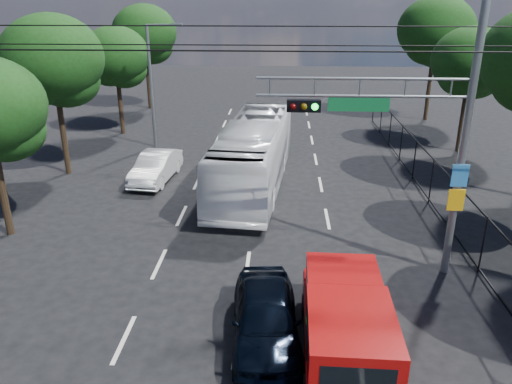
# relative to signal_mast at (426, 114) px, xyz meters

# --- Properties ---
(lane_markings) EXTENTS (6.12, 38.00, 0.01)m
(lane_markings) POSITION_rel_signal_mast_xyz_m (-5.28, 6.01, -5.24)
(lane_markings) COLOR beige
(lane_markings) RESTS_ON ground
(signal_mast) EXTENTS (6.43, 0.39, 9.50)m
(signal_mast) POSITION_rel_signal_mast_xyz_m (0.00, 0.00, 0.00)
(signal_mast) COLOR slate
(signal_mast) RESTS_ON ground
(streetlight_left) EXTENTS (2.09, 0.22, 7.08)m
(streetlight_left) POSITION_rel_signal_mast_xyz_m (-11.62, 14.01, -1.30)
(streetlight_left) COLOR slate
(streetlight_left) RESTS_ON ground
(utility_wires) EXTENTS (22.00, 5.04, 0.74)m
(utility_wires) POSITION_rel_signal_mast_xyz_m (-5.28, 0.84, 1.99)
(utility_wires) COLOR black
(utility_wires) RESTS_ON ground
(fence_right) EXTENTS (0.06, 34.03, 2.00)m
(fence_right) POSITION_rel_signal_mast_xyz_m (2.32, 4.18, -4.21)
(fence_right) COLOR black
(fence_right) RESTS_ON ground
(tree_right_d) EXTENTS (4.32, 4.32, 7.02)m
(tree_right_d) POSITION_rel_signal_mast_xyz_m (6.13, 14.03, -0.39)
(tree_right_d) COLOR black
(tree_right_d) RESTS_ON ground
(tree_right_e) EXTENTS (5.28, 5.28, 8.58)m
(tree_right_e) POSITION_rel_signal_mast_xyz_m (6.33, 22.03, 0.69)
(tree_right_e) COLOR black
(tree_right_e) RESTS_ON ground
(tree_left_c) EXTENTS (4.80, 4.80, 7.80)m
(tree_left_c) POSITION_rel_signal_mast_xyz_m (-15.07, 9.03, 0.15)
(tree_left_c) COLOR black
(tree_left_c) RESTS_ON ground
(tree_left_d) EXTENTS (4.20, 4.20, 6.83)m
(tree_left_d) POSITION_rel_signal_mast_xyz_m (-14.67, 17.03, -0.52)
(tree_left_d) COLOR black
(tree_left_d) RESTS_ON ground
(tree_left_e) EXTENTS (4.92, 4.92, 7.99)m
(tree_left_e) POSITION_rel_signal_mast_xyz_m (-14.87, 25.03, 0.29)
(tree_left_e) COLOR black
(tree_left_e) RESTS_ON ground
(red_pickup) EXTENTS (2.11, 5.44, 2.00)m
(red_pickup) POSITION_rel_signal_mast_xyz_m (-2.59, -4.49, -4.17)
(red_pickup) COLOR black
(red_pickup) RESTS_ON ground
(navy_hatchback) EXTENTS (2.03, 4.40, 1.46)m
(navy_hatchback) POSITION_rel_signal_mast_xyz_m (-4.54, -3.85, -4.51)
(navy_hatchback) COLOR black
(navy_hatchback) RESTS_ON ground
(white_bus) EXTENTS (3.61, 11.41, 3.13)m
(white_bus) POSITION_rel_signal_mast_xyz_m (-5.51, 7.72, -3.68)
(white_bus) COLOR white
(white_bus) RESTS_ON ground
(white_van) EXTENTS (1.91, 4.35, 1.39)m
(white_van) POSITION_rel_signal_mast_xyz_m (-10.32, 8.17, -4.55)
(white_van) COLOR silver
(white_van) RESTS_ON ground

